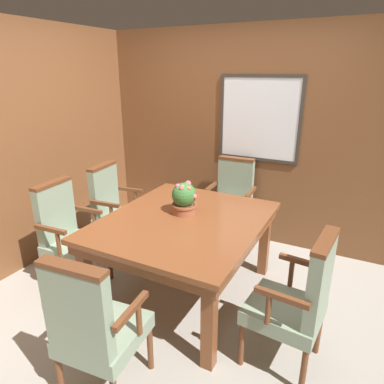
# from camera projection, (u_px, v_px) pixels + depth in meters

# --- Properties ---
(ground_plane) EXTENTS (14.00, 14.00, 0.00)m
(ground_plane) POSITION_uv_depth(u_px,v_px,m) (172.00, 306.00, 3.05)
(ground_plane) COLOR #A39E93
(wall_back) EXTENTS (7.20, 0.08, 2.45)m
(wall_back) POSITION_uv_depth(u_px,v_px,m) (241.00, 138.00, 4.00)
(wall_back) COLOR brown
(wall_back) RESTS_ON ground_plane
(wall_left) EXTENTS (0.06, 7.20, 2.45)m
(wall_left) POSITION_uv_depth(u_px,v_px,m) (18.00, 151.00, 3.39)
(wall_left) COLOR brown
(wall_left) RESTS_ON ground_plane
(dining_table) EXTENTS (1.32, 1.54, 0.76)m
(dining_table) POSITION_uv_depth(u_px,v_px,m) (184.00, 229.00, 3.01)
(dining_table) COLOR brown
(dining_table) RESTS_ON ground_plane
(chair_left_near) EXTENTS (0.52, 0.53, 1.03)m
(chair_left_near) POSITION_uv_depth(u_px,v_px,m) (68.00, 233.00, 3.20)
(chair_left_near) COLOR brown
(chair_left_near) RESTS_ON ground_plane
(chair_head_far) EXTENTS (0.52, 0.50, 1.03)m
(chair_head_far) POSITION_uv_depth(u_px,v_px,m) (231.00, 200.00, 4.00)
(chair_head_far) COLOR brown
(chair_head_far) RESTS_ON ground_plane
(chair_head_near) EXTENTS (0.54, 0.53, 1.03)m
(chair_head_near) POSITION_uv_depth(u_px,v_px,m) (94.00, 326.00, 2.04)
(chair_head_near) COLOR brown
(chair_head_near) RESTS_ON ground_plane
(chair_left_far) EXTENTS (0.53, 0.54, 1.03)m
(chair_left_far) POSITION_uv_depth(u_px,v_px,m) (115.00, 208.00, 3.76)
(chair_left_far) COLOR brown
(chair_left_far) RESTS_ON ground_plane
(chair_right_near) EXTENTS (0.53, 0.54, 1.03)m
(chair_right_near) POSITION_uv_depth(u_px,v_px,m) (298.00, 299.00, 2.28)
(chair_right_near) COLOR brown
(chair_right_near) RESTS_ON ground_plane
(potted_plant) EXTENTS (0.24, 0.23, 0.29)m
(potted_plant) POSITION_uv_depth(u_px,v_px,m) (184.00, 199.00, 3.04)
(potted_plant) COLOR #9E5638
(potted_plant) RESTS_ON dining_table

